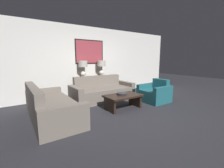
% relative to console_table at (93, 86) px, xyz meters
% --- Properties ---
extents(ground_plane, '(20.00, 20.00, 0.00)m').
position_rel_console_table_xyz_m(ground_plane, '(0.00, -2.12, -0.38)').
color(ground_plane, '#28282D').
extents(back_wall, '(8.44, 0.12, 2.65)m').
position_rel_console_table_xyz_m(back_wall, '(0.00, 0.28, 0.95)').
color(back_wall, silver).
rests_on(back_wall, ground_plane).
extents(console_table, '(1.22, 0.40, 0.77)m').
position_rel_console_table_xyz_m(console_table, '(0.00, 0.00, 0.00)').
color(console_table, '#332319').
rests_on(console_table, ground_plane).
extents(table_lamp_left, '(0.33, 0.33, 0.60)m').
position_rel_console_table_xyz_m(table_lamp_left, '(-0.39, 0.00, 0.79)').
color(table_lamp_left, silver).
rests_on(table_lamp_left, console_table).
extents(table_lamp_right, '(0.33, 0.33, 0.60)m').
position_rel_console_table_xyz_m(table_lamp_right, '(0.39, 0.00, 0.79)').
color(table_lamp_right, silver).
rests_on(table_lamp_right, console_table).
extents(couch_by_back_wall, '(2.18, 0.95, 0.83)m').
position_rel_console_table_xyz_m(couch_by_back_wall, '(0.00, -0.72, -0.11)').
color(couch_by_back_wall, slate).
rests_on(couch_by_back_wall, ground_plane).
extents(couch_by_side, '(0.95, 2.18, 0.83)m').
position_rel_console_table_xyz_m(couch_by_side, '(-1.90, -1.49, -0.11)').
color(couch_by_side, slate).
rests_on(couch_by_side, ground_plane).
extents(coffee_table, '(1.06, 0.64, 0.41)m').
position_rel_console_table_xyz_m(coffee_table, '(0.01, -1.88, -0.09)').
color(coffee_table, black).
rests_on(coffee_table, ground_plane).
extents(decorative_bowl, '(0.29, 0.29, 0.06)m').
position_rel_console_table_xyz_m(decorative_bowl, '(0.00, -1.83, 0.05)').
color(decorative_bowl, '#232328').
rests_on(decorative_bowl, coffee_table).
extents(armchair_near_back_wall, '(0.84, 0.86, 0.74)m').
position_rel_console_table_xyz_m(armchair_near_back_wall, '(1.38, -1.89, -0.12)').
color(armchair_near_back_wall, '#1E5B66').
rests_on(armchair_near_back_wall, ground_plane).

